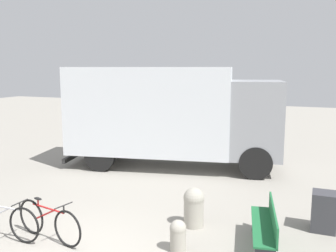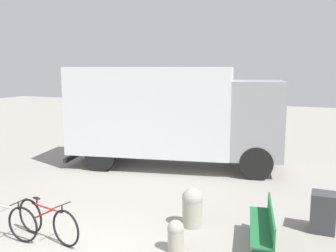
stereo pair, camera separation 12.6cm
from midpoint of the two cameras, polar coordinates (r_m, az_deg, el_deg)
delivery_truck at (r=12.94m, az=0.05°, el=2.03°), size 7.58×3.62×3.49m
park_bench at (r=7.53m, az=14.31°, el=-14.53°), size 0.75×1.93×0.88m
bicycle_near at (r=8.58m, az=-24.25°, el=-12.92°), size 1.85×0.44×0.84m
bicycle_middle at (r=8.18m, az=-18.17°, el=-13.65°), size 1.82×0.51×0.84m
bollard_near_bench at (r=7.41m, az=1.02°, el=-16.22°), size 0.32×0.32×0.62m
bollard_far_bench at (r=8.42m, az=3.52°, el=-12.05°), size 0.46×0.46×0.87m
utility_box at (r=8.84m, az=22.27°, el=-11.96°), size 0.51×0.51×0.85m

